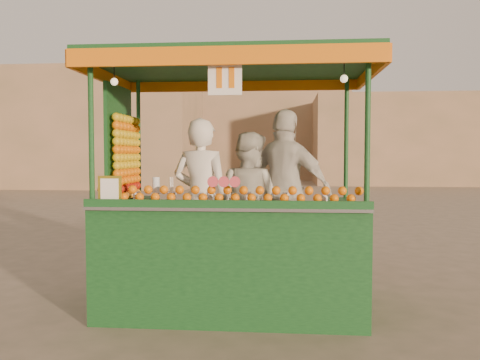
# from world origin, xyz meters

# --- Properties ---
(ground) EXTENTS (90.00, 90.00, 0.00)m
(ground) POSITION_xyz_m (0.00, 0.00, 0.00)
(ground) COLOR #685D4A
(ground) RESTS_ON ground
(building_left) EXTENTS (10.00, 6.00, 6.00)m
(building_left) POSITION_xyz_m (-9.00, 20.00, 3.00)
(building_left) COLOR #A0785B
(building_left) RESTS_ON ground
(building_right) EXTENTS (9.00, 6.00, 5.00)m
(building_right) POSITION_xyz_m (7.00, 24.00, 2.50)
(building_right) COLOR #A0785B
(building_right) RESTS_ON ground
(building_center) EXTENTS (14.00, 7.00, 7.00)m
(building_center) POSITION_xyz_m (-2.00, 30.00, 3.50)
(building_center) COLOR #A0785B
(building_center) RESTS_ON ground
(juice_cart) EXTENTS (3.05, 1.97, 2.77)m
(juice_cart) POSITION_xyz_m (0.08, -0.37, 0.90)
(juice_cart) COLOR #0F3818
(juice_cart) RESTS_ON ground
(vendor_left) EXTENTS (0.73, 0.55, 1.80)m
(vendor_left) POSITION_xyz_m (-0.21, -0.28, 1.22)
(vendor_left) COLOR silver
(vendor_left) RESTS_ON ground
(vendor_middle) EXTENTS (1.01, 0.93, 1.66)m
(vendor_middle) POSITION_xyz_m (0.29, 0.08, 1.15)
(vendor_middle) COLOR beige
(vendor_middle) RESTS_ON ground
(vendor_right) EXTENTS (1.23, 0.92, 1.94)m
(vendor_right) POSITION_xyz_m (0.74, 0.13, 1.29)
(vendor_right) COLOR silver
(vendor_right) RESTS_ON ground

